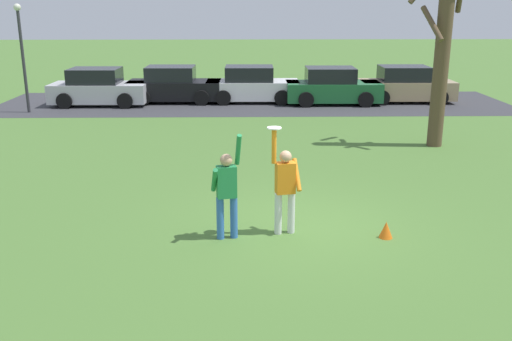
# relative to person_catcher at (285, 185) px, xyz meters

# --- Properties ---
(ground_plane) EXTENTS (120.00, 120.00, 0.00)m
(ground_plane) POSITION_rel_person_catcher_xyz_m (0.35, 0.34, -0.98)
(ground_plane) COLOR #4C7533
(person_catcher) EXTENTS (0.57, 0.49, 2.08)m
(person_catcher) POSITION_rel_person_catcher_xyz_m (0.00, 0.00, 0.00)
(person_catcher) COLOR silver
(person_catcher) RESTS_ON ground_plane
(person_defender) EXTENTS (0.60, 0.51, 2.04)m
(person_defender) POSITION_rel_person_catcher_xyz_m (-1.10, -0.22, -0.00)
(person_defender) COLOR #3366B7
(person_defender) RESTS_ON ground_plane
(frisbee_disc) EXTENTS (0.27, 0.27, 0.02)m
(frisbee_disc) POSITION_rel_person_catcher_xyz_m (-0.22, -0.04, 1.11)
(frisbee_disc) COLOR white
(frisbee_disc) RESTS_ON person_catcher
(parked_car_silver) EXTENTS (4.12, 2.08, 1.59)m
(parked_car_silver) POSITION_rel_person_catcher_xyz_m (-7.07, 14.56, -0.25)
(parked_car_silver) COLOR #BCBCC1
(parked_car_silver) RESTS_ON ground_plane
(parked_car_black) EXTENTS (4.12, 2.08, 1.59)m
(parked_car_black) POSITION_rel_person_catcher_xyz_m (-3.91, 15.27, -0.25)
(parked_car_black) COLOR black
(parked_car_black) RESTS_ON ground_plane
(parked_car_white) EXTENTS (4.12, 2.08, 1.59)m
(parked_car_white) POSITION_rel_person_catcher_xyz_m (-0.42, 15.24, -0.25)
(parked_car_white) COLOR white
(parked_car_white) RESTS_ON ground_plane
(parked_car_green) EXTENTS (4.12, 2.08, 1.59)m
(parked_car_green) POSITION_rel_person_catcher_xyz_m (3.11, 14.67, -0.25)
(parked_car_green) COLOR #1E6633
(parked_car_green) RESTS_ON ground_plane
(parked_car_tan) EXTENTS (4.12, 2.08, 1.59)m
(parked_car_tan) POSITION_rel_person_catcher_xyz_m (6.46, 15.11, -0.25)
(parked_car_tan) COLOR tan
(parked_car_tan) RESTS_ON ground_plane
(parking_strip) EXTENTS (22.41, 6.40, 0.01)m
(parking_strip) POSITION_rel_person_catcher_xyz_m (-0.32, 14.88, -0.98)
(parking_strip) COLOR #38383D
(parking_strip) RESTS_ON ground_plane
(bare_tree_tall) EXTENTS (1.73, 1.69, 6.17)m
(bare_tree_tall) POSITION_rel_person_catcher_xyz_m (5.17, 6.99, 2.30)
(bare_tree_tall) COLOR brown
(bare_tree_tall) RESTS_ON ground_plane
(lamppost_by_lot) EXTENTS (0.28, 0.28, 4.26)m
(lamppost_by_lot) POSITION_rel_person_catcher_xyz_m (-9.53, 12.88, 1.60)
(lamppost_by_lot) COLOR #2D2D33
(lamppost_by_lot) RESTS_ON ground_plane
(field_cone_orange) EXTENTS (0.26, 0.26, 0.32)m
(field_cone_orange) POSITION_rel_person_catcher_xyz_m (1.91, -0.27, -0.82)
(field_cone_orange) COLOR orange
(field_cone_orange) RESTS_ON ground_plane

